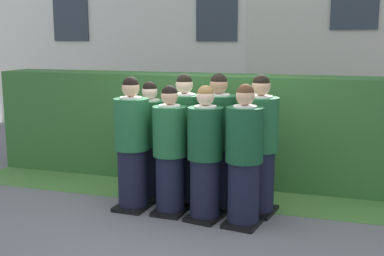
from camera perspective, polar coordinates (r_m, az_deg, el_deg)
The scene contains 11 objects.
ground_plane at distance 6.07m, azimuth -0.66°, elevation -10.18°, with size 60.00×60.00×0.00m, color slate.
student_front_row_0 at distance 6.17m, azimuth -6.97°, elevation -2.20°, with size 0.43×0.50×1.67m.
student_front_row_1 at distance 5.97m, azimuth -2.57°, elevation -2.98°, with size 0.41×0.47×1.58m.
student_front_row_2 at distance 5.77m, azimuth 1.54°, elevation -3.35°, with size 0.45×0.52×1.60m.
student_front_row_3 at distance 5.61m, azimuth 6.05°, elevation -3.63°, with size 0.44×0.54×1.64m.
student_rear_row_0 at distance 6.58m, azimuth -4.82°, elevation -1.79°, with size 0.41×0.47×1.57m.
student_rear_row_1 at distance 6.31m, azimuth -0.88°, elevation -1.73°, with size 0.44×0.50×1.69m.
student_rear_row_2 at distance 6.15m, azimuth 3.04°, elevation -1.99°, with size 0.48×0.55×1.71m.
student_rear_row_3 at distance 6.01m, azimuth 7.83°, elevation -2.35°, with size 0.47×0.54×1.71m.
hedge at distance 7.38m, azimuth 3.30°, elevation -0.02°, with size 7.15×0.70×1.60m.
lawn_strip at distance 6.82m, azimuth 1.56°, elevation -7.77°, with size 7.15×0.90×0.01m, color #477A38.
Camera 1 is at (1.77, -5.40, 2.14)m, focal length 46.05 mm.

